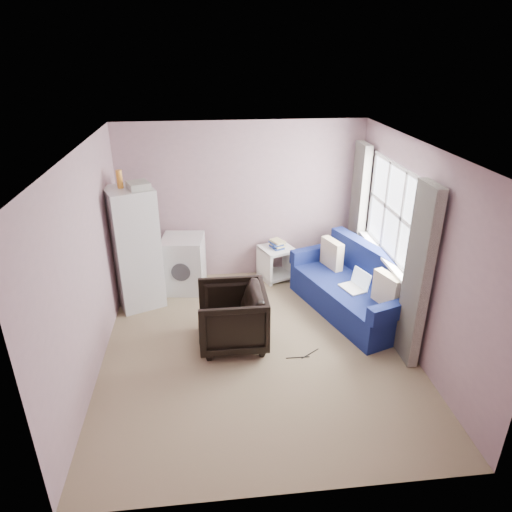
{
  "coord_description": "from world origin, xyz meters",
  "views": [
    {
      "loc": [
        -0.54,
        -4.73,
        3.48
      ],
      "look_at": [
        0.05,
        0.6,
        1.0
      ],
      "focal_mm": 32.0,
      "sensor_mm": 36.0,
      "label": 1
    }
  ],
  "objects": [
    {
      "name": "sofa",
      "position": [
        1.49,
        0.75,
        0.33
      ],
      "size": [
        1.52,
        2.2,
        0.9
      ],
      "rotation": [
        0.0,
        0.0,
        0.34
      ],
      "color": "navy",
      "rests_on": "ground"
    },
    {
      "name": "washing_machine",
      "position": [
        -0.95,
        1.67,
        0.45
      ],
      "size": [
        0.67,
        0.67,
        0.86
      ],
      "rotation": [
        0.0,
        0.0,
        -0.12
      ],
      "color": "#BDBDBD",
      "rests_on": "ground"
    },
    {
      "name": "fridge",
      "position": [
        -1.59,
        1.31,
        0.89
      ],
      "size": [
        0.79,
        0.79,
        2.0
      ],
      "rotation": [
        0.0,
        0.0,
        0.39
      ],
      "color": "#BDBDBD",
      "rests_on": "ground"
    },
    {
      "name": "side_table",
      "position": [
        0.53,
        1.88,
        0.31
      ],
      "size": [
        0.62,
        0.62,
        0.66
      ],
      "rotation": [
        0.0,
        0.0,
        0.35
      ],
      "color": "white",
      "rests_on": "ground"
    },
    {
      "name": "room",
      "position": [
        0.02,
        0.01,
        1.25
      ],
      "size": [
        3.84,
        4.24,
        2.54
      ],
      "color": "#8F7B5D",
      "rests_on": "ground"
    },
    {
      "name": "armchair",
      "position": [
        -0.31,
        0.14,
        0.43
      ],
      "size": [
        0.78,
        0.84,
        0.86
      ],
      "primitive_type": "imported",
      "rotation": [
        0.0,
        0.0,
        -1.57
      ],
      "color": "black",
      "rests_on": "ground"
    },
    {
      "name": "window_dressing",
      "position": [
        1.78,
        0.7,
        1.11
      ],
      "size": [
        0.17,
        2.62,
        2.18
      ],
      "color": "white",
      "rests_on": "ground"
    },
    {
      "name": "floor_cables",
      "position": [
        0.55,
        -0.24,
        0.01
      ],
      "size": [
        0.44,
        0.18,
        0.01
      ],
      "rotation": [
        0.0,
        0.0,
        0.34
      ],
      "color": "black",
      "rests_on": "ground"
    }
  ]
}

